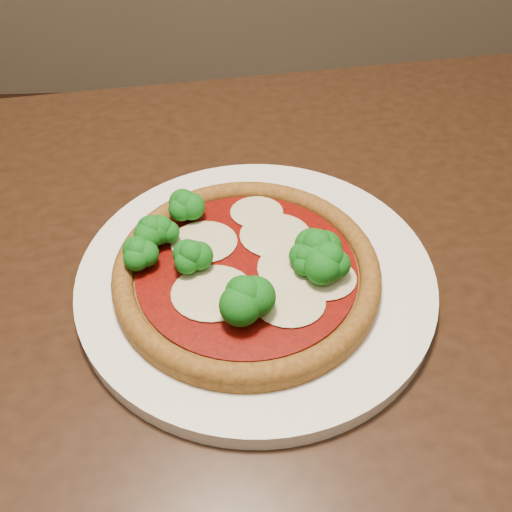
{
  "coord_description": "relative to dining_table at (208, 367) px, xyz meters",
  "views": [
    {
      "loc": [
        0.03,
        -0.1,
        1.18
      ],
      "look_at": [
        0.05,
        0.28,
        0.79
      ],
      "focal_mm": 40.0,
      "sensor_mm": 36.0,
      "label": 1
    }
  ],
  "objects": [
    {
      "name": "plate",
      "position": [
        0.05,
        0.03,
        0.11
      ],
      "size": [
        0.35,
        0.35,
        0.02
      ],
      "primitive_type": "cylinder",
      "color": "white",
      "rests_on": "dining_table"
    },
    {
      "name": "dining_table",
      "position": [
        0.0,
        0.0,
        0.0
      ],
      "size": [
        1.24,
        1.02,
        0.75
      ],
      "rotation": [
        0.0,
        0.0,
        0.13
      ],
      "color": "black",
      "rests_on": "floor"
    },
    {
      "name": "pizza",
      "position": [
        0.04,
        0.02,
        0.13
      ],
      "size": [
        0.26,
        0.26,
        0.06
      ],
      "rotation": [
        0.0,
        0.0,
        -0.27
      ],
      "color": "brown",
      "rests_on": "plate"
    }
  ]
}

